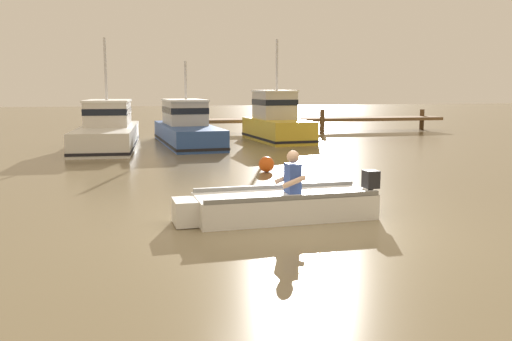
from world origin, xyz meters
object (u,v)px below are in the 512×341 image
at_px(moored_boat_yellow, 276,122).
at_px(mooring_buoy, 267,164).
at_px(moored_boat_white, 108,130).
at_px(rowboat_with_person, 281,204).
at_px(moored_boat_blue, 186,128).

relative_size(moored_boat_yellow, mooring_buoy, 11.22).
relative_size(moored_boat_white, mooring_buoy, 16.26).
distance_m(moored_boat_white, moored_boat_yellow, 7.02).
relative_size(rowboat_with_person, moored_boat_yellow, 0.78).
bearing_deg(moored_boat_white, mooring_buoy, -59.35).
bearing_deg(moored_boat_white, rowboat_with_person, -75.21).
bearing_deg(moored_boat_blue, moored_boat_white, -170.13).
xyz_separation_m(moored_boat_blue, mooring_buoy, (1.34, -7.92, -0.45)).
bearing_deg(moored_boat_yellow, moored_boat_blue, -172.53).
bearing_deg(moored_boat_blue, rowboat_with_person, -88.78).
height_order(moored_boat_white, moored_boat_yellow, moored_boat_yellow).
xyz_separation_m(rowboat_with_person, moored_boat_yellow, (3.62, 13.62, 0.55)).
height_order(rowboat_with_person, mooring_buoy, rowboat_with_person).
distance_m(moored_boat_white, moored_boat_blue, 3.09).
distance_m(rowboat_with_person, moored_boat_white, 13.02).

